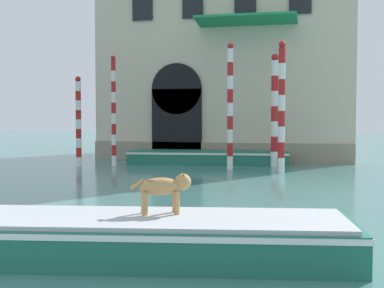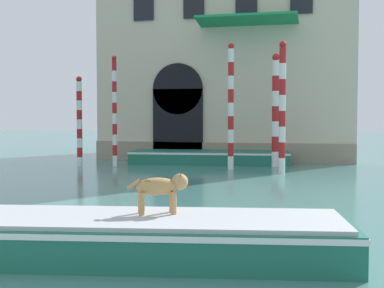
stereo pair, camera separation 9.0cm
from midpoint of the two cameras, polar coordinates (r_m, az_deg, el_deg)
boat_foreground at (r=7.91m, az=-10.27°, el=-9.54°), size 7.57×2.95×0.61m
dog_on_deck at (r=7.83m, az=-2.94°, el=-4.60°), size 0.85×0.50×0.60m
boat_moored_near_palazzo at (r=22.34m, az=2.01°, el=-1.39°), size 6.74×2.55×0.53m
mooring_pole_0 at (r=21.56m, az=-11.80°, el=2.41°), size 0.22×0.22×3.56m
mooring_pole_1 at (r=19.97m, az=4.30°, el=4.05°), size 0.23×0.23×4.70m
mooring_pole_2 at (r=21.44m, az=-8.15°, el=3.53°), size 0.19×0.19×4.38m
mooring_pole_3 at (r=18.80m, az=9.74°, el=3.91°), size 0.24×0.24×4.59m
mooring_pole_4 at (r=21.26m, az=9.01°, el=3.62°), size 0.29×0.29×4.43m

